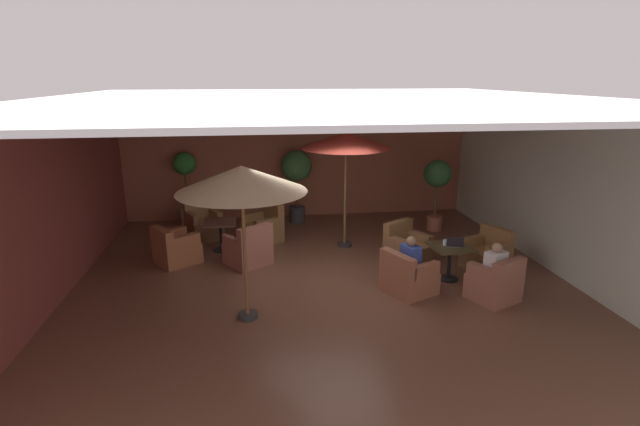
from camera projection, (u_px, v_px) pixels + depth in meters
name	position (u px, v px, depth m)	size (l,w,h in m)	color
ground_plane	(323.00, 284.00, 9.17)	(9.49, 9.57, 0.02)	brown
wall_back_brick	(298.00, 155.00, 13.21)	(9.49, 0.08, 3.41)	#97543D
wall_left_accent	(47.00, 207.00, 8.07)	(0.08, 9.57, 3.41)	brown
wall_right_plain	(563.00, 189.00, 9.33)	(0.08, 9.57, 3.41)	silver
ceiling_slab	(324.00, 99.00, 8.22)	(9.49, 9.57, 0.06)	silver
cafe_table_front_left	(450.00, 253.00, 9.24)	(0.81, 0.81, 0.69)	black
armchair_front_left_north	(487.00, 254.00, 9.84)	(0.99, 0.99, 0.84)	olive
armchair_front_left_east	(406.00, 249.00, 10.11)	(1.03, 1.04, 0.87)	brown
armchair_front_left_south	(408.00, 277.00, 8.74)	(1.05, 1.05, 0.80)	brown
armchair_front_left_west	(495.00, 283.00, 8.43)	(0.95, 0.95, 0.83)	#935845
cafe_table_front_right	(220.00, 229.00, 10.77)	(0.73, 0.73, 0.69)	black
armchair_front_right_north	(203.00, 224.00, 11.71)	(0.99, 1.02, 0.90)	#8C5E3A
armchair_front_right_east	(176.00, 249.00, 10.10)	(1.08, 1.06, 0.82)	brown
armchair_front_right_south	(249.00, 250.00, 10.03)	(1.08, 1.08, 0.90)	#935646
armchair_front_right_west	(264.00, 228.00, 11.47)	(1.07, 1.07, 0.92)	brown
patio_umbrella_tall_red	(242.00, 180.00, 7.26)	(2.00, 2.00, 2.53)	#2D2D2D
patio_umbrella_center_beige	(346.00, 141.00, 10.53)	(1.99, 1.99, 2.64)	#2D2D2D
potted_tree_left_corner	(296.00, 172.00, 12.69)	(0.82, 0.82, 1.94)	#333234
potted_tree_mid_left	(185.00, 177.00, 12.45)	(0.58, 0.58, 1.93)	beige
potted_tree_mid_right	(437.00, 181.00, 12.02)	(0.69, 0.69, 1.82)	#A8634B
patron_blue_shirt	(496.00, 262.00, 8.35)	(0.42, 0.37, 0.60)	silver
patron_by_window	(411.00, 256.00, 8.65)	(0.34, 0.41, 0.66)	#34479D
iced_drink_cup	(445.00, 242.00, 9.22)	(0.08, 0.08, 0.11)	white
open_laptop	(455.00, 244.00, 9.16)	(0.37, 0.31, 0.20)	#9EA0A5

